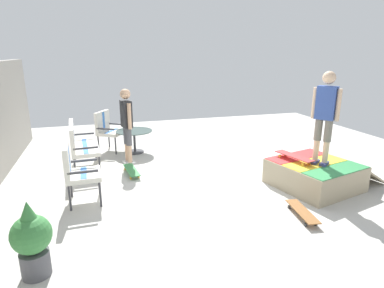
{
  "coord_description": "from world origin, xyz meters",
  "views": [
    {
      "loc": [
        -5.6,
        2.0,
        2.45
      ],
      "look_at": [
        0.27,
        0.26,
        0.7
      ],
      "focal_mm": 30.1,
      "sensor_mm": 36.0,
      "label": 1
    }
  ],
  "objects_px": {
    "patio_bench": "(79,142)",
    "patio_chair_by_wall": "(76,168)",
    "patio_chair_near_house": "(107,127)",
    "person_skater": "(325,112)",
    "skateboard_spare": "(302,212)",
    "patio_table": "(134,137)",
    "potted_plant": "(32,239)",
    "skateboard_by_bench": "(132,170)",
    "skateboard_on_ramp": "(294,156)",
    "skate_ramp": "(315,174)",
    "person_watching": "(127,121)"
  },
  "relations": [
    {
      "from": "patio_table",
      "to": "potted_plant",
      "type": "bearing_deg",
      "value": 159.54
    },
    {
      "from": "patio_bench",
      "to": "person_skater",
      "type": "xyz_separation_m",
      "value": [
        -2.32,
        -4.25,
        0.83
      ]
    },
    {
      "from": "patio_bench",
      "to": "patio_table",
      "type": "distance_m",
      "value": 1.57
    },
    {
      "from": "skate_ramp",
      "to": "patio_table",
      "type": "height_order",
      "value": "patio_table"
    },
    {
      "from": "person_watching",
      "to": "skateboard_on_ramp",
      "type": "height_order",
      "value": "person_watching"
    },
    {
      "from": "patio_chair_near_house",
      "to": "skateboard_by_bench",
      "type": "relative_size",
      "value": 1.25
    },
    {
      "from": "patio_bench",
      "to": "potted_plant",
      "type": "bearing_deg",
      "value": 173.85
    },
    {
      "from": "patio_table",
      "to": "skateboard_on_ramp",
      "type": "bearing_deg",
      "value": -138.01
    },
    {
      "from": "person_skater",
      "to": "skateboard_on_ramp",
      "type": "bearing_deg",
      "value": 49.34
    },
    {
      "from": "patio_chair_by_wall",
      "to": "person_skater",
      "type": "bearing_deg",
      "value": -98.67
    },
    {
      "from": "skate_ramp",
      "to": "skateboard_by_bench",
      "type": "height_order",
      "value": "skate_ramp"
    },
    {
      "from": "patio_bench",
      "to": "person_watching",
      "type": "height_order",
      "value": "person_watching"
    },
    {
      "from": "patio_chair_near_house",
      "to": "patio_chair_by_wall",
      "type": "bearing_deg",
      "value": 168.3
    },
    {
      "from": "patio_chair_near_house",
      "to": "skateboard_spare",
      "type": "relative_size",
      "value": 1.24
    },
    {
      "from": "patio_chair_by_wall",
      "to": "potted_plant",
      "type": "distance_m",
      "value": 1.86
    },
    {
      "from": "skate_ramp",
      "to": "patio_bench",
      "type": "distance_m",
      "value": 4.82
    },
    {
      "from": "skate_ramp",
      "to": "patio_bench",
      "type": "xyz_separation_m",
      "value": [
        2.22,
        4.27,
        0.37
      ]
    },
    {
      "from": "patio_chair_by_wall",
      "to": "skateboard_spare",
      "type": "bearing_deg",
      "value": -114.23
    },
    {
      "from": "skateboard_by_bench",
      "to": "skateboard_on_ramp",
      "type": "relative_size",
      "value": 0.99
    },
    {
      "from": "skateboard_spare",
      "to": "potted_plant",
      "type": "bearing_deg",
      "value": 94.81
    },
    {
      "from": "patio_bench",
      "to": "patio_chair_near_house",
      "type": "xyz_separation_m",
      "value": [
        1.3,
        -0.63,
        -0.0
      ]
    },
    {
      "from": "patio_table",
      "to": "patio_bench",
      "type": "bearing_deg",
      "value": 125.78
    },
    {
      "from": "patio_chair_near_house",
      "to": "person_skater",
      "type": "bearing_deg",
      "value": -135.0
    },
    {
      "from": "patio_bench",
      "to": "patio_chair_by_wall",
      "type": "height_order",
      "value": "same"
    },
    {
      "from": "person_watching",
      "to": "skateboard_on_ramp",
      "type": "xyz_separation_m",
      "value": [
        -2.15,
        -2.88,
        -0.42
      ]
    },
    {
      "from": "patio_chair_near_house",
      "to": "skateboard_on_ramp",
      "type": "xyz_separation_m",
      "value": [
        -3.32,
        -3.28,
        -0.05
      ]
    },
    {
      "from": "skateboard_by_bench",
      "to": "person_watching",
      "type": "bearing_deg",
      "value": -1.44
    },
    {
      "from": "person_skater",
      "to": "person_watching",
      "type": "bearing_deg",
      "value": 52.81
    },
    {
      "from": "patio_chair_near_house",
      "to": "person_skater",
      "type": "relative_size",
      "value": 0.61
    },
    {
      "from": "potted_plant",
      "to": "skateboard_by_bench",
      "type": "bearing_deg",
      "value": -25.65
    },
    {
      "from": "patio_bench",
      "to": "patio_chair_by_wall",
      "type": "bearing_deg",
      "value": -179.54
    },
    {
      "from": "skate_ramp",
      "to": "skateboard_by_bench",
      "type": "bearing_deg",
      "value": 63.5
    },
    {
      "from": "patio_chair_by_wall",
      "to": "person_skater",
      "type": "xyz_separation_m",
      "value": [
        -0.65,
        -4.23,
        0.84
      ]
    },
    {
      "from": "patio_chair_near_house",
      "to": "skateboard_by_bench",
      "type": "distance_m",
      "value": 2.0
    },
    {
      "from": "patio_bench",
      "to": "skateboard_spare",
      "type": "bearing_deg",
      "value": -133.52
    },
    {
      "from": "patio_chair_by_wall",
      "to": "patio_chair_near_house",
      "type": "bearing_deg",
      "value": -11.7
    },
    {
      "from": "patio_bench",
      "to": "skateboard_by_bench",
      "type": "distance_m",
      "value": 1.29
    },
    {
      "from": "patio_chair_by_wall",
      "to": "skateboard_spare",
      "type": "height_order",
      "value": "patio_chair_by_wall"
    },
    {
      "from": "patio_chair_by_wall",
      "to": "person_watching",
      "type": "bearing_deg",
      "value": -29.51
    },
    {
      "from": "patio_table",
      "to": "person_skater",
      "type": "bearing_deg",
      "value": -137.26
    },
    {
      "from": "person_skater",
      "to": "skateboard_on_ramp",
      "type": "height_order",
      "value": "person_skater"
    },
    {
      "from": "person_watching",
      "to": "skateboard_on_ramp",
      "type": "relative_size",
      "value": 2.05
    },
    {
      "from": "skate_ramp",
      "to": "potted_plant",
      "type": "xyz_separation_m",
      "value": [
        -1.27,
        4.64,
        0.22
      ]
    },
    {
      "from": "patio_table",
      "to": "potted_plant",
      "type": "relative_size",
      "value": 0.98
    },
    {
      "from": "patio_chair_by_wall",
      "to": "potted_plant",
      "type": "xyz_separation_m",
      "value": [
        -1.81,
        0.39,
        -0.15
      ]
    },
    {
      "from": "skateboard_by_bench",
      "to": "patio_chair_near_house",
      "type": "bearing_deg",
      "value": 11.43
    },
    {
      "from": "person_skater",
      "to": "patio_chair_near_house",
      "type": "bearing_deg",
      "value": 45.0
    },
    {
      "from": "person_skater",
      "to": "skateboard_by_bench",
      "type": "bearing_deg",
      "value": 61.92
    },
    {
      "from": "skateboard_on_ramp",
      "to": "skateboard_spare",
      "type": "bearing_deg",
      "value": 153.63
    },
    {
      "from": "skateboard_by_bench",
      "to": "potted_plant",
      "type": "bearing_deg",
      "value": 154.35
    }
  ]
}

